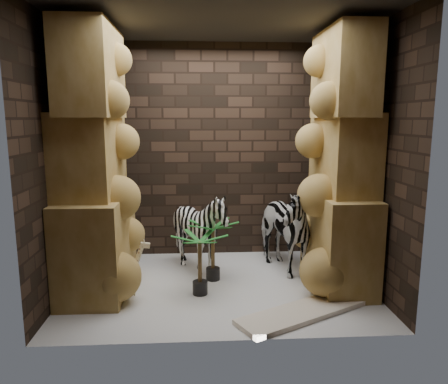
{
  "coord_description": "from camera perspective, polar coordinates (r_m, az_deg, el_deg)",
  "views": [
    {
      "loc": [
        -0.22,
        -4.7,
        1.97
      ],
      "look_at": [
        0.07,
        0.15,
        1.11
      ],
      "focal_mm": 33.52,
      "sensor_mm": 36.0,
      "label": 1
    }
  ],
  "objects": [
    {
      "name": "palm_front",
      "position": [
        5.16,
        -1.52,
        -7.94
      ],
      "size": [
        0.36,
        0.36,
        0.75
      ],
      "primitive_type": null,
      "color": "#1A591F",
      "rests_on": "floor"
    },
    {
      "name": "wall_left",
      "position": [
        4.96,
        -21.4,
        3.92
      ],
      "size": [
        0.0,
        3.0,
        3.0
      ],
      "primitive_type": "plane",
      "rotation": [
        1.57,
        0.0,
        1.57
      ],
      "color": "#33231A",
      "rests_on": "ground"
    },
    {
      "name": "surfboard",
      "position": [
        4.55,
        11.56,
        -15.47
      ],
      "size": [
        1.63,
        1.12,
        0.05
      ],
      "primitive_type": "cube",
      "rotation": [
        0.0,
        0.0,
        0.49
      ],
      "color": "white",
      "rests_on": "floor"
    },
    {
      "name": "zebra_right",
      "position": [
        5.41,
        7.48,
        -3.95
      ],
      "size": [
        0.94,
        1.27,
        1.34
      ],
      "primitive_type": "imported",
      "rotation": [
        0.0,
        0.0,
        0.33
      ],
      "color": "white",
      "rests_on": "floor"
    },
    {
      "name": "zebra_left",
      "position": [
        5.37,
        -3.27,
        -5.97
      ],
      "size": [
        1.07,
        1.23,
        0.98
      ],
      "primitive_type": "imported",
      "rotation": [
        0.0,
        0.0,
        -0.2
      ],
      "color": "white",
      "rests_on": "floor"
    },
    {
      "name": "palm_back",
      "position": [
        4.76,
        -3.31,
        -9.76
      ],
      "size": [
        0.36,
        0.36,
        0.71
      ],
      "primitive_type": null,
      "color": "#1A591F",
      "rests_on": "floor"
    },
    {
      "name": "giraffe_toy",
      "position": [
        4.86,
        -13.24,
        -10.03
      ],
      "size": [
        0.35,
        0.18,
        0.65
      ],
      "primitive_type": null,
      "rotation": [
        0.0,
        0.0,
        0.22
      ],
      "color": "#FAEEBD",
      "rests_on": "floor"
    },
    {
      "name": "rock_pillar_left",
      "position": [
        4.87,
        -17.47,
        4.05
      ],
      "size": [
        0.68,
        1.3,
        3.0
      ],
      "primitive_type": null,
      "color": "tan",
      "rests_on": "floor"
    },
    {
      "name": "rock_pillar_right",
      "position": [
        5.0,
        15.8,
        4.28
      ],
      "size": [
        0.58,
        1.25,
        3.0
      ],
      "primitive_type": null,
      "color": "tan",
      "rests_on": "floor"
    },
    {
      "name": "wall_right",
      "position": [
        5.12,
        19.3,
        4.22
      ],
      "size": [
        0.0,
        3.0,
        3.0
      ],
      "primitive_type": "plane",
      "rotation": [
        1.57,
        0.0,
        -1.57
      ],
      "color": "#33231A",
      "rests_on": "ground"
    },
    {
      "name": "wall_back",
      "position": [
        5.97,
        -1.3,
        5.52
      ],
      "size": [
        3.5,
        0.0,
        3.5
      ],
      "primitive_type": "plane",
      "rotation": [
        1.57,
        0.0,
        0.0
      ],
      "color": "#33231A",
      "rests_on": "ground"
    },
    {
      "name": "floor",
      "position": [
        5.1,
        -0.69,
        -12.68
      ],
      "size": [
        3.5,
        3.5,
        0.0
      ],
      "primitive_type": "plane",
      "color": "silver",
      "rests_on": "ground"
    },
    {
      "name": "ceiling",
      "position": [
        4.82,
        -0.77,
        22.39
      ],
      "size": [
        3.5,
        3.5,
        0.0
      ],
      "primitive_type": "plane",
      "rotation": [
        3.14,
        0.0,
        0.0
      ],
      "color": "#2E2A27",
      "rests_on": "ground"
    },
    {
      "name": "wall_front",
      "position": [
        3.49,
        0.26,
        2.32
      ],
      "size": [
        3.5,
        0.0,
        3.5
      ],
      "primitive_type": "plane",
      "rotation": [
        -1.57,
        0.0,
        0.0
      ],
      "color": "#33231A",
      "rests_on": "ground"
    }
  ]
}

